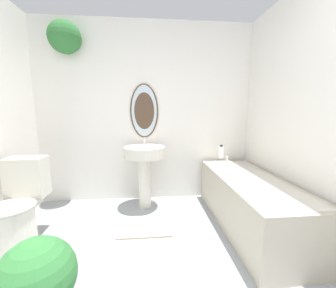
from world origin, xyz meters
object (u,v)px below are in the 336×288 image
(pedestal_sink, at_px, (145,162))
(shampoo_bottle, at_px, (221,152))
(toilet, at_px, (18,209))
(potted_plant, at_px, (37,280))
(bathtub, at_px, (250,201))

(pedestal_sink, height_order, shampoo_bottle, pedestal_sink)
(shampoo_bottle, bearing_deg, toilet, -161.24)
(pedestal_sink, xyz_separation_m, potted_plant, (-0.57, -1.46, -0.30))
(toilet, xyz_separation_m, bathtub, (2.27, 0.09, -0.06))
(shampoo_bottle, bearing_deg, bathtub, -80.62)
(toilet, height_order, pedestal_sink, pedestal_sink)
(shampoo_bottle, bearing_deg, potted_plant, -135.84)
(bathtub, relative_size, potted_plant, 3.03)
(toilet, bearing_deg, pedestal_sink, 29.35)
(shampoo_bottle, height_order, potted_plant, shampoo_bottle)
(bathtub, relative_size, shampoo_bottle, 9.20)
(pedestal_sink, xyz_separation_m, bathtub, (1.12, -0.55, -0.32))
(pedestal_sink, height_order, potted_plant, pedestal_sink)
(pedestal_sink, distance_m, bathtub, 1.29)
(bathtub, xyz_separation_m, potted_plant, (-1.70, -0.90, 0.01))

